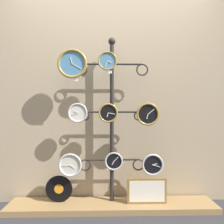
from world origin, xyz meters
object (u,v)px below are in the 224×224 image
Objects in this scene: clock_top_center at (107,61)px; vinyl_record at (59,189)px; clock_top_left at (72,64)px; clock_middle_center at (108,113)px; display_stand at (112,144)px; clock_bottom_right at (153,165)px; clock_bottom_left at (70,165)px; picture_frame at (147,191)px; clock_middle_right at (148,114)px; clock_middle_left at (78,113)px; clock_bottom_center at (114,161)px.

vinyl_record is (-0.52, 0.07, -1.36)m from clock_top_center.
clock_top_left is 1.55× the size of clock_top_center.
clock_top_left reaches higher than clock_middle_center.
display_stand is 6.40× the size of vinyl_record.
vinyl_record is (-1.00, 0.04, -0.26)m from clock_bottom_right.
display_stand is at bearing 3.26° from vinyl_record.
clock_top_left is 0.64m from clock_middle_center.
clock_top_center is 0.81× the size of clock_bottom_left.
clock_top_left is at bearing -178.53° from clock_bottom_right.
picture_frame is (0.37, -0.09, -0.49)m from display_stand.
picture_frame is at bearing 117.74° from clock_middle_right.
clock_middle_right is (0.37, -0.11, 0.32)m from display_stand.
display_stand is 0.49m from clock_bottom_right.
clock_bottom_left is at bearing -21.13° from vinyl_record.
clock_middle_right is at bearing -2.54° from clock_middle_left.
clock_middle_center reaches higher than clock_bottom_left.
clock_middle_right is 1.25× the size of clock_bottom_center.
clock_top_center is at bearing 179.12° from clock_middle_right.
clock_middle_right reaches higher than clock_middle_left.
clock_middle_right reaches higher than clock_bottom_center.
clock_bottom_right is at bearing -0.46° from clock_bottom_center.
clock_middle_right is at bearing -1.88° from clock_middle_center.
clock_bottom_center is 0.83× the size of clock_bottom_right.
clock_top_center reaches higher than vinyl_record.
clock_middle_left is 0.86× the size of clock_middle_right.
display_stand reaches higher than clock_top_left.
clock_top_left reaches higher than vinyl_record.
clock_bottom_left reaches higher than vinyl_record.
clock_top_center is 0.96× the size of clock_middle_left.
clock_middle_center reaches higher than picture_frame.
clock_middle_right is 0.84× the size of vinyl_record.
display_stand is 0.95m from clock_top_left.
clock_top_left is at bearing 179.38° from clock_top_center.
vinyl_record reaches higher than picture_frame.
clock_top_left is at bearing -167.05° from display_stand.
clock_middle_center is 0.73m from clock_bottom_right.
clock_middle_left is at bearing -11.26° from vinyl_record.
clock_top_left is 1.12m from clock_bottom_center.
clock_middle_left is 0.84m from vinyl_record.
vinyl_record is 0.94m from picture_frame.
vinyl_record is (-0.21, 0.04, -0.82)m from clock_middle_left.
display_stand is 0.62m from picture_frame.
clock_middle_center is at bearing -113.88° from display_stand.
clock_middle_left is 0.84× the size of clock_bottom_left.
clock_middle_center is (0.32, -0.02, -0.00)m from clock_middle_left.
vinyl_record is (-0.57, -0.03, -0.48)m from display_stand.
clock_bottom_center is at bearing 179.54° from clock_bottom_right.
clock_bottom_left is (-0.82, 0.02, -0.53)m from clock_middle_right.
clock_top_left is 1.36m from clock_bottom_right.
clock_bottom_right is (0.48, 0.03, -1.10)m from clock_top_center.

